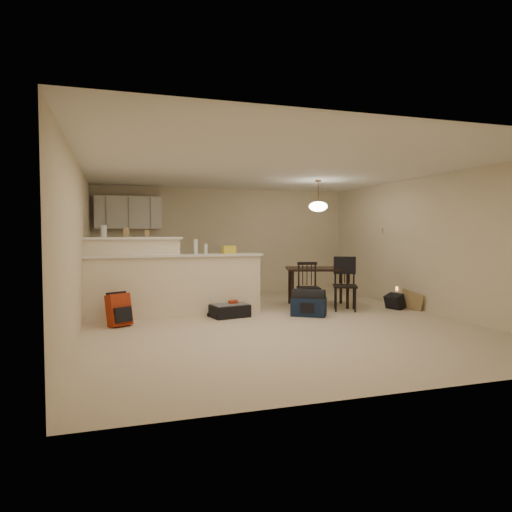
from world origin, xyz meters
name	(u,v)px	position (x,y,z in m)	size (l,w,h in m)	color
room	(275,246)	(0.00, 0.00, 1.25)	(7.00, 7.02, 2.50)	beige
breakfast_bar	(160,282)	(-1.76, 0.98, 0.61)	(3.08, 0.58, 1.39)	#F4E5C5
upper_cabinets	(128,213)	(-2.20, 3.32, 1.90)	(1.40, 0.34, 0.70)	white
kitchen_counter	(139,279)	(-2.00, 3.19, 0.45)	(1.80, 0.60, 0.90)	white
thermostat	(381,231)	(2.98, 1.55, 1.50)	(0.02, 0.12, 0.12)	beige
jar	(104,231)	(-2.67, 1.12, 1.49)	(0.10, 0.10, 0.20)	silver
cereal_box	(126,232)	(-2.30, 1.12, 1.47)	(0.10, 0.07, 0.16)	#9C7F50
small_box	(147,234)	(-1.96, 1.12, 1.45)	(0.08, 0.06, 0.12)	#9C7F50
bottle_a	(196,247)	(-1.14, 0.90, 1.22)	(0.07, 0.07, 0.26)	silver
bottle_b	(206,249)	(-0.97, 0.90, 1.18)	(0.06, 0.06, 0.18)	silver
bag_lump	(229,250)	(-0.54, 0.90, 1.16)	(0.22, 0.18, 0.14)	#9C7F50
dining_table	(318,272)	(1.35, 1.23, 0.67)	(1.41, 1.14, 0.77)	black
pendant_lamp	(318,206)	(1.35, 1.23, 1.99)	(0.36, 0.36, 0.62)	brown
dining_chair_near	(309,287)	(0.97, 0.81, 0.45)	(0.40, 0.38, 0.91)	black
dining_chair_far	(345,284)	(1.62, 0.60, 0.49)	(0.43, 0.41, 0.99)	black
suitcase	(230,311)	(-0.61, 0.61, 0.11)	(0.63, 0.41, 0.21)	black
red_backpack	(119,310)	(-2.45, 0.39, 0.25)	(0.34, 0.21, 0.51)	#A82D13
navy_duffel	(309,307)	(0.75, 0.30, 0.16)	(0.59, 0.32, 0.32)	#12203B
black_daypack	(395,302)	(2.62, 0.47, 0.14)	(0.32, 0.22, 0.28)	black
cardboard_sheet	(411,301)	(2.85, 0.27, 0.18)	(0.46, 0.02, 0.35)	#9C7F50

